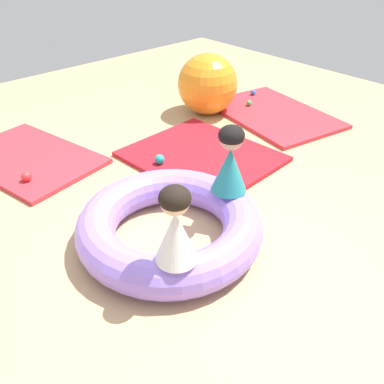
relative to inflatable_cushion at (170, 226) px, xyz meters
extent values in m
plane|color=tan|center=(0.06, 0.06, -0.13)|extent=(8.00, 8.00, 0.00)
cube|color=#B21923|center=(-0.69, 0.95, -0.11)|extent=(1.30, 1.14, 0.04)
cube|color=red|center=(-0.86, 2.20, -0.11)|extent=(1.52, 1.18, 0.04)
cube|color=red|center=(-1.71, -0.22, -0.11)|extent=(1.41, 1.07, 0.04)
torus|color=#9975EA|center=(0.00, 0.00, 0.00)|extent=(1.23, 1.23, 0.26)
cone|color=white|center=(0.38, -0.27, 0.29)|extent=(0.28, 0.28, 0.31)
sphere|color=#DBAD89|center=(0.38, -0.27, 0.51)|extent=(0.16, 0.16, 0.16)
ellipsoid|color=black|center=(0.38, -0.27, 0.53)|extent=(0.17, 0.17, 0.13)
cone|color=teal|center=(0.10, 0.45, 0.29)|extent=(0.25, 0.25, 0.32)
sphere|color=tan|center=(0.10, 0.45, 0.52)|extent=(0.16, 0.16, 0.16)
ellipsoid|color=black|center=(0.10, 0.45, 0.54)|extent=(0.17, 0.17, 0.14)
sphere|color=teal|center=(-0.82, 0.57, -0.05)|extent=(0.08, 0.08, 0.08)
sphere|color=green|center=(-1.17, 2.15, -0.06)|extent=(0.06, 0.06, 0.06)
sphere|color=red|center=(-1.32, -0.40, -0.05)|extent=(0.08, 0.08, 0.08)
sphere|color=blue|center=(-1.36, 2.44, -0.06)|extent=(0.06, 0.06, 0.06)
sphere|color=orange|center=(-1.42, 1.73, 0.19)|extent=(0.65, 0.65, 0.65)
camera|label=1|loc=(1.72, -1.38, 1.71)|focal=39.41mm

